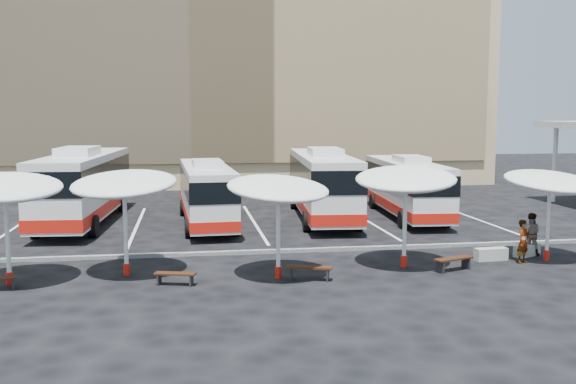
{
  "coord_description": "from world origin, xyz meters",
  "views": [
    {
      "loc": [
        -3.44,
        -25.0,
        5.67
      ],
      "look_at": [
        1.0,
        3.0,
        2.2
      ],
      "focal_mm": 40.0,
      "sensor_mm": 36.0,
      "label": 1
    }
  ],
  "objects": [
    {
      "name": "ground",
      "position": [
        0.0,
        0.0,
        0.0
      ],
      "size": [
        120.0,
        120.0,
        0.0
      ],
      "primitive_type": "plane",
      "color": "black",
      "rests_on": "ground"
    },
    {
      "name": "sandstone_building",
      "position": [
        0.0,
        31.87,
        12.63
      ],
      "size": [
        42.0,
        18.25,
        29.6
      ],
      "color": "tan",
      "rests_on": "ground"
    },
    {
      "name": "curb_divider",
      "position": [
        0.0,
        0.5,
        0.07
      ],
      "size": [
        34.0,
        0.25,
        0.15
      ],
      "primitive_type": "cube",
      "color": "black",
      "rests_on": "ground"
    },
    {
      "name": "bay_lines",
      "position": [
        0.0,
        8.0,
        0.01
      ],
      "size": [
        24.15,
        12.0,
        0.01
      ],
      "color": "white",
      "rests_on": "ground"
    },
    {
      "name": "bus_0",
      "position": [
        -8.74,
        9.39,
        2.05
      ],
      "size": [
        3.61,
        12.81,
        4.02
      ],
      "rotation": [
        0.0,
        0.0,
        -0.07
      ],
      "color": "silver",
      "rests_on": "ground"
    },
    {
      "name": "bus_1",
      "position": [
        -2.47,
        7.9,
        1.73
      ],
      "size": [
        2.83,
        10.76,
        3.39
      ],
      "rotation": [
        0.0,
        0.0,
        0.04
      ],
      "color": "silver",
      "rests_on": "ground"
    },
    {
      "name": "bus_2",
      "position": [
        3.83,
        8.93,
        1.98
      ],
      "size": [
        3.6,
        12.41,
        3.89
      ],
      "rotation": [
        0.0,
        0.0,
        -0.08
      ],
      "color": "silver",
      "rests_on": "ground"
    },
    {
      "name": "bus_3",
      "position": [
        8.48,
        8.66,
        1.75
      ],
      "size": [
        3.06,
        10.94,
        3.43
      ],
      "rotation": [
        0.0,
        0.0,
        -0.07
      ],
      "color": "silver",
      "rests_on": "ground"
    },
    {
      "name": "sunshade_0",
      "position": [
        -9.35,
        -2.96,
        3.26
      ],
      "size": [
        4.6,
        4.63,
        3.84
      ],
      "rotation": [
        0.0,
        0.0,
        0.3
      ],
      "color": "silver",
      "rests_on": "ground"
    },
    {
      "name": "sunshade_1",
      "position": [
        -5.6,
        -2.29,
        3.24
      ],
      "size": [
        4.61,
        4.64,
        3.81
      ],
      "rotation": [
        0.0,
        0.0,
        -0.32
      ],
      "color": "silver",
      "rests_on": "ground"
    },
    {
      "name": "sunshade_2",
      "position": [
        -0.38,
        -3.52,
        3.12
      ],
      "size": [
        4.63,
        4.65,
        3.67
      ],
      "rotation": [
        0.0,
        0.0,
        0.41
      ],
      "color": "silver",
      "rests_on": "ground"
    },
    {
      "name": "sunshade_3",
      "position": [
        4.48,
        -2.62,
        3.28
      ],
      "size": [
        4.79,
        4.82,
        3.86
      ],
      "rotation": [
        0.0,
        0.0,
        -0.37
      ],
      "color": "silver",
      "rests_on": "ground"
    },
    {
      "name": "sunshade_4",
      "position": [
        10.33,
        -2.44,
        3.07
      ],
      "size": [
        4.12,
        4.16,
        3.61
      ],
      "rotation": [
        0.0,
        0.0,
        0.22
      ],
      "color": "silver",
      "rests_on": "ground"
    },
    {
      "name": "wood_bench_1",
      "position": [
        -3.89,
        -3.89,
        0.32
      ],
      "size": [
        1.43,
        0.73,
        0.42
      ],
      "rotation": [
        0.0,
        0.0,
        -0.28
      ],
      "color": "black",
      "rests_on": "ground"
    },
    {
      "name": "wood_bench_2",
      "position": [
        0.63,
        -3.96,
        0.37
      ],
      "size": [
        1.64,
        0.87,
        0.49
      ],
      "rotation": [
        0.0,
        0.0,
        -0.3
      ],
      "color": "black",
      "rests_on": "ground"
    },
    {
      "name": "wood_bench_3",
      "position": [
        6.06,
        -3.46,
        0.37
      ],
      "size": [
        1.62,
        0.94,
        0.48
      ],
      "rotation": [
        0.0,
        0.0,
        0.36
      ],
      "color": "black",
      "rests_on": "ground"
    },
    {
      "name": "conc_bench_0",
      "position": [
        8.19,
        -2.1,
        0.24
      ],
      "size": [
        1.3,
        0.53,
        0.48
      ],
      "primitive_type": "cube",
      "rotation": [
        0.0,
        0.0,
        0.08
      ],
      "color": "#969690",
      "rests_on": "ground"
    },
    {
      "name": "conc_bench_1",
      "position": [
        9.96,
        -1.63,
        0.23
      ],
      "size": [
        1.29,
        0.88,
        0.46
      ],
      "primitive_type": "cube",
      "rotation": [
        0.0,
        0.0,
        0.43
      ],
      "color": "#969690",
      "rests_on": "ground"
    },
    {
      "name": "passenger_0",
      "position": [
        9.17,
        -2.74,
        0.83
      ],
      "size": [
        0.73,
        0.65,
        1.67
      ],
      "primitive_type": "imported",
      "rotation": [
        0.0,
        0.0,
        0.54
      ],
      "color": "black",
      "rests_on": "ground"
    },
    {
      "name": "passenger_1",
      "position": [
        10.2,
        -1.49,
        0.86
      ],
      "size": [
        1.03,
        0.95,
        1.72
      ],
      "primitive_type": "imported",
      "rotation": [
        0.0,
        0.0,
        2.69
      ],
      "color": "black",
      "rests_on": "ground"
    }
  ]
}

